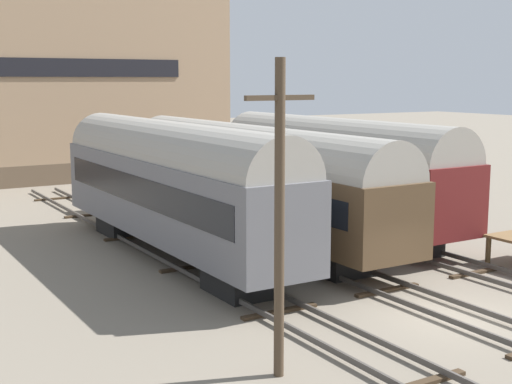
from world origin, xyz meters
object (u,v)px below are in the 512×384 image
object	(u,v)px
train_car_maroon	(334,168)
train_car_grey	(171,181)
utility_pole	(279,215)
train_car_brown	(249,175)

from	to	relation	value
train_car_maroon	train_car_grey	size ratio (longest dim) A/B	0.93
train_car_maroon	train_car_grey	world-z (taller)	train_car_grey
train_car_maroon	utility_pole	size ratio (longest dim) A/B	2.06
train_car_grey	train_car_maroon	bearing A→B (deg)	5.93
train_car_brown	utility_pole	world-z (taller)	utility_pole
train_car_maroon	train_car_brown	size ratio (longest dim) A/B	0.81
train_car_brown	utility_pole	size ratio (longest dim) A/B	2.55
train_car_brown	utility_pole	xyz separation A→B (m)	(-6.76, -12.81, 1.02)
train_car_maroon	utility_pole	xyz separation A→B (m)	(-11.00, -12.43, 0.92)
train_car_maroon	train_car_grey	bearing A→B (deg)	-174.07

